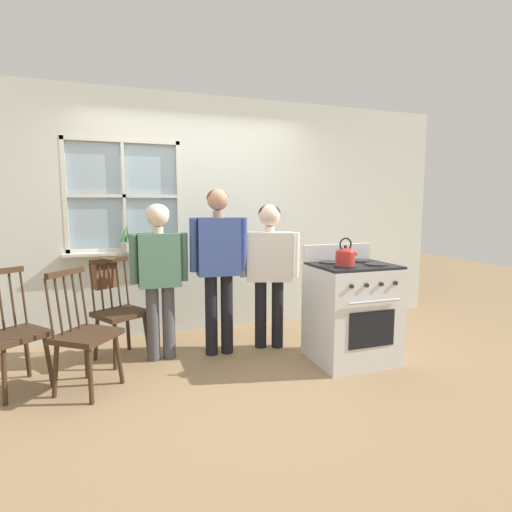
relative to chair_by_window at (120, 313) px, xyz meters
The scene contains 12 objects.
ground_plane 1.22m from the chair_by_window, 38.97° to the right, with size 16.00×16.00×0.00m, color #937551.
wall_back 1.46m from the chair_by_window, 36.24° to the left, with size 6.40×0.16×2.70m.
chair_by_window is the anchor object (origin of this frame).
chair_near_wall 0.90m from the chair_by_window, 152.66° to the right, with size 0.58×0.58×0.97m.
chair_center_cluster 0.66m from the chair_by_window, 113.59° to the right, with size 0.57×0.58×0.97m.
person_elderly_left 0.60m from the chair_by_window, 20.09° to the right, with size 0.53×0.23×1.48m.
person_teen_center 1.09m from the chair_by_window, 10.97° to the right, with size 0.56×0.23×1.62m.
person_adult_right 1.54m from the chair_by_window, ahead, with size 0.61×0.34×1.48m.
stove 2.20m from the chair_by_window, 19.83° to the right, with size 0.74×0.68×1.08m.
kettle 2.17m from the chair_by_window, 24.75° to the right, with size 0.21×0.17×0.25m.
potted_plant 0.86m from the chair_by_window, 80.53° to the left, with size 0.12×0.12×0.30m.
handbag 0.42m from the chair_by_window, 121.57° to the left, with size 0.24×0.25×0.31m.
Camera 1 is at (-0.86, -3.20, 1.46)m, focal length 28.00 mm.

